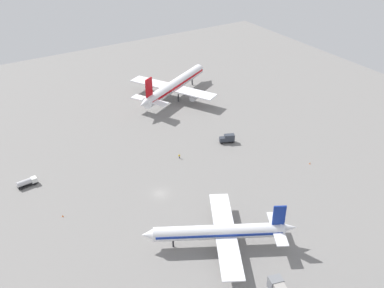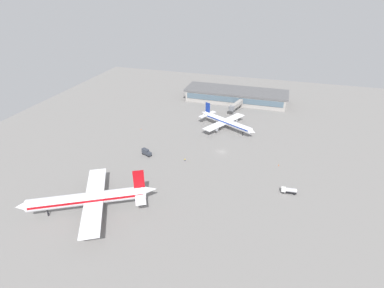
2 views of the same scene
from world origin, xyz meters
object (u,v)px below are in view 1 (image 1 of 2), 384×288
Objects in this scene: fuel_truck at (27,182)px; ground_crew_worker at (179,156)px; catering_truck at (227,138)px; safety_cone_near_gate at (310,163)px; airplane_at_gate at (174,85)px; airplane_taxiing at (221,232)px; safety_cone_mid_apron at (63,216)px.

ground_crew_worker is (50.11, -11.46, -0.54)m from fuel_truck.
catering_truck is 3.53× the size of ground_crew_worker.
catering_truck is 9.83× the size of safety_cone_near_gate.
catering_truck is at bearing -121.85° from airplane_at_gate.
ground_crew_worker is 45.83m from safety_cone_near_gate.
fuel_truck is at bearing -26.95° from airplane_taxiing.
airplane_at_gate is at bearing 19.73° from fuel_truck.
airplane_at_gate is 45.67m from catering_truck.
ground_crew_worker is 2.78× the size of safety_cone_near_gate.
catering_truck is (33.11, 43.09, -2.92)m from airplane_taxiing.
ground_crew_worker is at bearing 143.88° from safety_cone_near_gate.
safety_cone_mid_apron is at bearing -81.42° from fuel_truck.
airplane_taxiing is at bearing -45.62° from safety_cone_mid_apron.
airplane_taxiing reaches higher than safety_cone_near_gate.
safety_cone_mid_apron is (5.03, -20.90, -1.09)m from fuel_truck.
safety_cone_mid_apron is (-82.11, 17.58, 0.00)m from safety_cone_near_gate.
catering_truck is (-2.81, -45.40, -4.12)m from airplane_at_gate.
fuel_truck reaches higher than safety_cone_mid_apron.
airplane_at_gate is at bearing -70.81° from catering_truck.
safety_cone_near_gate is (49.17, 16.08, -4.31)m from airplane_taxiing.
airplane_at_gate is 81.42m from fuel_truck.
catering_truck reaches higher than safety_cone_mid_apron.
airplane_taxiing is 47.29m from safety_cone_mid_apron.
safety_cone_near_gate is at bearing -12.08° from safety_cone_mid_apron.
safety_cone_mid_apron is (-66.04, -9.44, -1.40)m from catering_truck.
safety_cone_mid_apron is (-32.93, 33.65, -4.31)m from airplane_taxiing.
safety_cone_near_gate is (16.06, -27.01, -1.40)m from catering_truck.
airplane_at_gate is 1.26× the size of airplane_taxiing.
ground_crew_worker is 2.78× the size of safety_cone_mid_apron.
airplane_taxiing reaches higher than safety_cone_mid_apron.
fuel_truck is 1.09× the size of catering_truck.
catering_truck is 66.73m from safety_cone_mid_apron.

